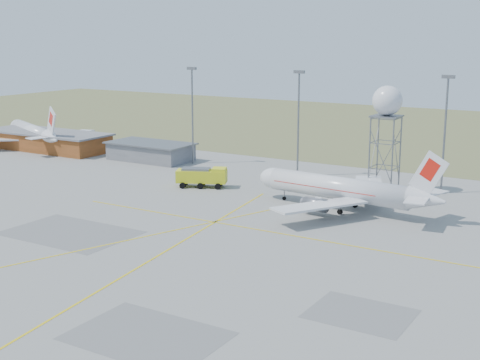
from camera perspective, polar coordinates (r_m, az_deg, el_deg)
The scene contains 11 objects.
ground at distance 73.43m, azimuth -11.58°, elevation -9.72°, with size 400.00×400.00×0.00m, color gray.
grass_strip at distance 196.98m, azimuth 17.25°, elevation 3.87°, with size 400.00×120.00×0.03m, color olive.
building_orange at distance 167.09m, azimuth -16.13°, elevation 3.25°, with size 33.00×12.00×4.30m.
building_grey at distance 148.18m, azimuth -7.64°, elevation 2.43°, with size 19.00×10.00×3.90m.
mast_a at distance 142.35m, azimuth -4.09°, elevation 6.21°, with size 2.20×0.50×20.50m.
mast_b at distance 129.56m, azimuth 5.01°, elevation 5.59°, with size 2.20×0.50×20.50m.
mast_c at distance 119.90m, azimuth 17.11°, elevation 4.54°, with size 2.20×0.50×20.50m.
airliner_main at distance 106.33m, azimuth 8.62°, elevation -0.77°, with size 32.26×31.25×10.97m.
airliner_far at distance 172.06m, azimuth -17.23°, elevation 3.86°, with size 31.42×29.25×11.26m.
radar_tower at distance 118.65m, azimuth 12.34°, elevation 3.94°, with size 5.15×5.15×18.65m.
fire_truck at distance 121.23m, azimuth -3.17°, elevation 0.19°, with size 9.51×6.53×3.63m.
Camera 1 is at (47.04, -49.32, 27.32)m, focal length 50.00 mm.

